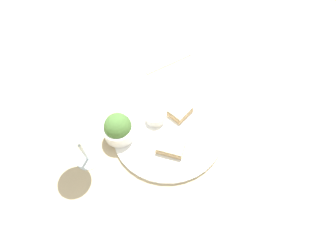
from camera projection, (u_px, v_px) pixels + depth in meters
ground_plane at (168, 132)px, 0.80m from camera, size 4.00×4.00×0.00m
dinner_plate at (168, 130)px, 0.80m from camera, size 0.33×0.33×0.01m
salad_bowl at (118, 128)px, 0.75m from camera, size 0.09×0.09×0.09m
sauce_ramekin at (155, 117)px, 0.79m from camera, size 0.06×0.06×0.03m
cheese_toast_near at (171, 146)px, 0.75m from camera, size 0.10×0.09×0.03m
cheese_toast_far at (180, 111)px, 0.81m from camera, size 0.09×0.08×0.03m
wine_glass at (75, 139)px, 0.65m from camera, size 0.09×0.09×0.17m
fork at (169, 63)px, 0.94m from camera, size 0.18×0.06×0.01m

